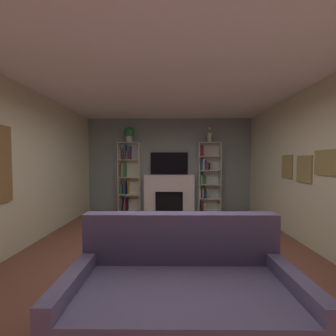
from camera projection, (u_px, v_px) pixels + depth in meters
name	position (u px, v px, depth m)	size (l,w,h in m)	color
ground_plane	(166.00, 268.00, 2.63)	(7.40, 7.40, 0.00)	brown
wall_back_accent	(169.00, 165.00, 5.69)	(4.98, 0.06, 2.77)	gray
ceiling	(166.00, 64.00, 2.53)	(4.98, 6.29, 0.06)	white
fireplace	(169.00, 192.00, 5.59)	(1.58, 0.50, 1.09)	white
tv	(169.00, 163.00, 5.63)	(1.11, 0.06, 0.66)	black
bookshelf_left	(127.00, 177.00, 5.60)	(0.63, 0.28, 2.04)	silver
bookshelf_right	(206.00, 178.00, 5.54)	(0.63, 0.32, 2.04)	silver
potted_plant	(129.00, 134.00, 5.50)	(0.30, 0.30, 0.45)	silver
vase_with_flowers	(209.00, 137.00, 5.46)	(0.12, 0.12, 0.44)	beige
couch	(182.00, 292.00, 1.73)	(2.06, 0.92, 0.94)	#544F71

